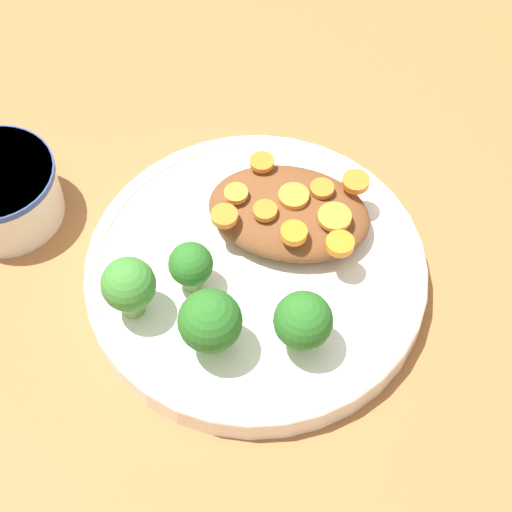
% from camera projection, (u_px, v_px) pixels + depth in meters
% --- Properties ---
extents(ground_plane, '(4.00, 4.00, 0.00)m').
position_uv_depth(ground_plane, '(256.00, 281.00, 0.69)').
color(ground_plane, '#9E6638').
extents(plate, '(0.27, 0.27, 0.03)m').
position_uv_depth(plate, '(256.00, 271.00, 0.68)').
color(plate, white).
rests_on(plate, ground_plane).
extents(dip_bowl, '(0.10, 0.10, 0.05)m').
position_uv_depth(dip_bowl, '(0.00, 190.00, 0.70)').
color(dip_bowl, white).
rests_on(dip_bowl, ground_plane).
extents(stew_mound, '(0.13, 0.09, 0.03)m').
position_uv_depth(stew_mound, '(289.00, 213.00, 0.68)').
color(stew_mound, brown).
rests_on(stew_mound, plate).
extents(broccoli_floret_0, '(0.05, 0.05, 0.06)m').
position_uv_depth(broccoli_floret_0, '(210.00, 322.00, 0.60)').
color(broccoli_floret_0, '#7FA85B').
rests_on(broccoli_floret_0, plate).
extents(broccoli_floret_1, '(0.04, 0.04, 0.06)m').
position_uv_depth(broccoli_floret_1, '(303.00, 321.00, 0.60)').
color(broccoli_floret_1, '#7FA85B').
rests_on(broccoli_floret_1, plate).
extents(broccoli_floret_2, '(0.04, 0.04, 0.06)m').
position_uv_depth(broccoli_floret_2, '(129.00, 286.00, 0.62)').
color(broccoli_floret_2, '#759E51').
rests_on(broccoli_floret_2, plate).
extents(broccoli_floret_3, '(0.03, 0.03, 0.05)m').
position_uv_depth(broccoli_floret_3, '(191.00, 266.00, 0.64)').
color(broccoli_floret_3, '#7FA85B').
rests_on(broccoli_floret_3, plate).
extents(carrot_slice_0, '(0.03, 0.03, 0.00)m').
position_uv_depth(carrot_slice_0, '(335.00, 217.00, 0.65)').
color(carrot_slice_0, orange).
rests_on(carrot_slice_0, stew_mound).
extents(carrot_slice_1, '(0.02, 0.02, 0.00)m').
position_uv_depth(carrot_slice_1, '(322.00, 189.00, 0.67)').
color(carrot_slice_1, orange).
rests_on(carrot_slice_1, stew_mound).
extents(carrot_slice_2, '(0.02, 0.02, 0.01)m').
position_uv_depth(carrot_slice_2, '(294.00, 196.00, 0.67)').
color(carrot_slice_2, orange).
rests_on(carrot_slice_2, stew_mound).
extents(carrot_slice_3, '(0.02, 0.02, 0.00)m').
position_uv_depth(carrot_slice_3, '(262.00, 162.00, 0.68)').
color(carrot_slice_3, orange).
rests_on(carrot_slice_3, stew_mound).
extents(carrot_slice_4, '(0.02, 0.02, 0.01)m').
position_uv_depth(carrot_slice_4, '(260.00, 210.00, 0.66)').
color(carrot_slice_4, orange).
rests_on(carrot_slice_4, stew_mound).
extents(carrot_slice_5, '(0.02, 0.02, 0.00)m').
position_uv_depth(carrot_slice_5, '(236.00, 193.00, 0.67)').
color(carrot_slice_5, orange).
rests_on(carrot_slice_5, stew_mound).
extents(carrot_slice_6, '(0.02, 0.02, 0.01)m').
position_uv_depth(carrot_slice_6, '(294.00, 233.00, 0.65)').
color(carrot_slice_6, orange).
rests_on(carrot_slice_6, stew_mound).
extents(carrot_slice_7, '(0.02, 0.02, 0.01)m').
position_uv_depth(carrot_slice_7, '(356.00, 182.00, 0.67)').
color(carrot_slice_7, orange).
rests_on(carrot_slice_7, stew_mound).
extents(carrot_slice_8, '(0.02, 0.02, 0.01)m').
position_uv_depth(carrot_slice_8, '(224.00, 216.00, 0.65)').
color(carrot_slice_8, orange).
rests_on(carrot_slice_8, stew_mound).
extents(carrot_slice_9, '(0.02, 0.02, 0.01)m').
position_uv_depth(carrot_slice_9, '(340.00, 244.00, 0.64)').
color(carrot_slice_9, orange).
rests_on(carrot_slice_9, stew_mound).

